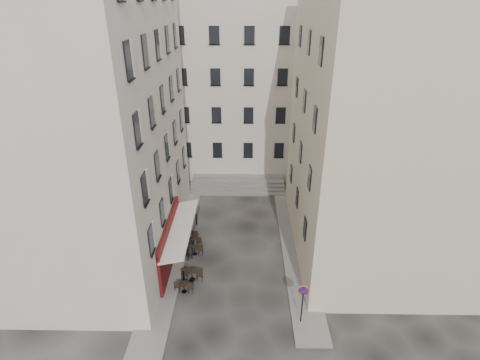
{
  "coord_description": "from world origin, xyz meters",
  "views": [
    {
      "loc": [
        0.74,
        -20.06,
        16.92
      ],
      "look_at": [
        0.36,
        4.0,
        5.13
      ],
      "focal_mm": 28.0,
      "sensor_mm": 36.0,
      "label": 1
    }
  ],
  "objects_px": {
    "bistro_table_a": "(184,286)",
    "bistro_table_b": "(192,274)",
    "no_parking_sign": "(303,297)",
    "pedestrian": "(189,250)"
  },
  "relations": [
    {
      "from": "bistro_table_b",
      "to": "no_parking_sign",
      "type": "bearing_deg",
      "value": -27.85
    },
    {
      "from": "bistro_table_b",
      "to": "pedestrian",
      "type": "distance_m",
      "value": 2.22
    },
    {
      "from": "bistro_table_a",
      "to": "bistro_table_b",
      "type": "height_order",
      "value": "bistro_table_b"
    },
    {
      "from": "no_parking_sign",
      "to": "bistro_table_a",
      "type": "xyz_separation_m",
      "value": [
        -7.1,
        2.43,
        -1.5
      ]
    },
    {
      "from": "bistro_table_a",
      "to": "pedestrian",
      "type": "height_order",
      "value": "pedestrian"
    },
    {
      "from": "bistro_table_a",
      "to": "pedestrian",
      "type": "xyz_separation_m",
      "value": [
        -0.09,
        3.27,
        0.41
      ]
    },
    {
      "from": "no_parking_sign",
      "to": "bistro_table_a",
      "type": "relative_size",
      "value": 2.25
    },
    {
      "from": "no_parking_sign",
      "to": "pedestrian",
      "type": "bearing_deg",
      "value": 148.73
    },
    {
      "from": "bistro_table_a",
      "to": "pedestrian",
      "type": "bearing_deg",
      "value": 91.51
    },
    {
      "from": "pedestrian",
      "to": "bistro_table_a",
      "type": "bearing_deg",
      "value": 48.52
    }
  ]
}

